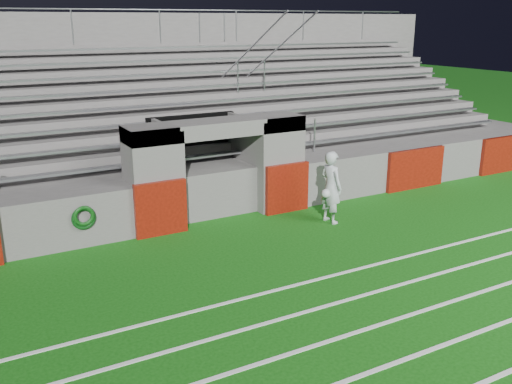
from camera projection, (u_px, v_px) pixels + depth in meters
ground at (288, 263)px, 12.35m from camera, size 90.00×90.00×0.00m
stadium_structure at (159, 134)px, 18.59m from camera, size 26.00×8.48×5.42m
goalkeeper_with_ball at (331, 187)px, 14.59m from camera, size 0.70×0.74×1.88m
hose_coil at (84, 217)px, 12.89m from camera, size 0.55×0.15×0.58m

